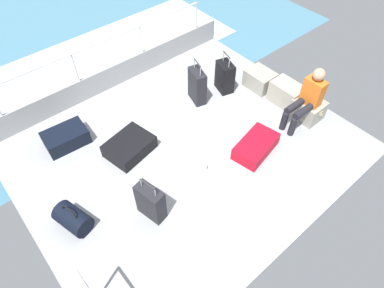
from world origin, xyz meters
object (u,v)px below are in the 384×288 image
(passenger_seated, at_px, (307,98))
(suitcase_0, at_px, (66,138))
(suitcase_3, at_px, (225,77))
(duffel_bag, at_px, (73,219))
(cargo_crate_0, at_px, (260,80))
(cargo_crate_2, at_px, (308,109))
(suitcase_5, at_px, (197,86))
(paper_cup, at_px, (205,167))
(cargo_crate_1, at_px, (286,94))
(suitcase_1, at_px, (256,146))
(suitcase_2, at_px, (130,146))
(suitcase_4, at_px, (151,202))

(passenger_seated, bearing_deg, suitcase_0, -122.96)
(suitcase_3, height_order, duffel_bag, suitcase_3)
(cargo_crate_0, bearing_deg, cargo_crate_2, 0.89)
(suitcase_5, distance_m, paper_cup, 1.66)
(suitcase_3, bearing_deg, paper_cup, -52.56)
(cargo_crate_1, height_order, passenger_seated, passenger_seated)
(suitcase_0, bearing_deg, cargo_crate_1, 64.59)
(suitcase_1, xyz_separation_m, suitcase_3, (-1.47, 0.70, 0.18))
(suitcase_2, xyz_separation_m, duffel_bag, (0.62, -1.31, 0.04))
(cargo_crate_2, distance_m, paper_cup, 2.20)
(suitcase_0, distance_m, suitcase_5, 2.45)
(suitcase_1, bearing_deg, cargo_crate_0, 130.13)
(cargo_crate_1, distance_m, suitcase_1, 1.38)
(suitcase_1, bearing_deg, suitcase_5, 176.13)
(cargo_crate_2, bearing_deg, suitcase_5, -143.67)
(passenger_seated, relative_size, suitcase_4, 1.44)
(suitcase_0, relative_size, duffel_bag, 1.27)
(cargo_crate_0, relative_size, suitcase_3, 0.71)
(suitcase_2, xyz_separation_m, suitcase_4, (1.16, -0.40, 0.17))
(cargo_crate_1, bearing_deg, suitcase_3, -149.42)
(passenger_seated, height_order, suitcase_1, passenger_seated)
(cargo_crate_1, bearing_deg, suitcase_2, -106.75)
(cargo_crate_1, relative_size, paper_cup, 6.17)
(paper_cup, bearing_deg, cargo_crate_2, 81.95)
(suitcase_4, bearing_deg, duffel_bag, -120.83)
(cargo_crate_2, bearing_deg, cargo_crate_1, 179.66)
(cargo_crate_2, xyz_separation_m, duffel_bag, (-0.75, -4.18, -0.02))
(cargo_crate_2, xyz_separation_m, suitcase_5, (-1.62, -1.19, 0.14))
(cargo_crate_1, distance_m, suitcase_2, 3.00)
(cargo_crate_1, height_order, cargo_crate_2, cargo_crate_1)
(duffel_bag, xyz_separation_m, paper_cup, (0.44, 2.01, -0.11))
(suitcase_0, xyz_separation_m, suitcase_5, (0.57, 2.37, 0.19))
(cargo_crate_0, relative_size, cargo_crate_1, 0.91)
(paper_cup, bearing_deg, cargo_crate_0, 110.75)
(cargo_crate_2, bearing_deg, suitcase_1, -91.88)
(suitcase_0, bearing_deg, suitcase_3, 77.05)
(cargo_crate_2, bearing_deg, suitcase_4, -93.51)
(suitcase_2, height_order, suitcase_5, suitcase_5)
(suitcase_3, distance_m, paper_cup, 2.00)
(suitcase_5, bearing_deg, cargo_crate_2, 36.33)
(cargo_crate_0, bearing_deg, duffel_bag, -84.83)
(cargo_crate_2, distance_m, suitcase_2, 3.18)
(passenger_seated, relative_size, duffel_bag, 1.88)
(passenger_seated, xyz_separation_m, suitcase_2, (-1.36, -2.69, -0.43))
(cargo_crate_1, relative_size, suitcase_3, 0.78)
(cargo_crate_2, distance_m, suitcase_1, 1.30)
(cargo_crate_1, bearing_deg, suitcase_1, -70.62)
(suitcase_0, relative_size, suitcase_5, 0.86)
(suitcase_5, height_order, duffel_bag, suitcase_5)
(suitcase_1, distance_m, paper_cup, 0.91)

